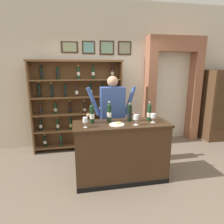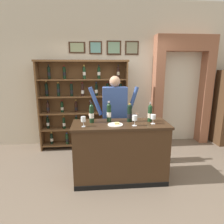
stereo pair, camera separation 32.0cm
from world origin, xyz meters
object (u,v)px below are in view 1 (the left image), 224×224
(wine_glass_spare, at_px, (153,116))
(tasting_bottle_prosecco, at_px, (92,114))
(shopkeeper, at_px, (112,111))
(tasting_bottle_super_tuscan, at_px, (109,112))
(wine_shelf, at_px, (78,103))
(tasting_bottle_bianco, at_px, (129,112))
(cheese_plate, at_px, (117,124))
(tasting_bottle_rosso, at_px, (149,112))
(tasting_counter, at_px, (121,151))
(wine_glass_center, at_px, (85,121))
(wine_glass_left, at_px, (136,118))
(side_cabinet, at_px, (221,105))

(wine_glass_spare, bearing_deg, tasting_bottle_prosecco, 170.77)
(shopkeeper, relative_size, tasting_bottle_super_tuscan, 5.01)
(wine_shelf, bearing_deg, tasting_bottle_bianco, -58.19)
(tasting_bottle_super_tuscan, distance_m, cheese_plate, 0.27)
(wine_glass_spare, bearing_deg, tasting_bottle_rosso, 95.59)
(tasting_counter, relative_size, wine_glass_center, 9.98)
(tasting_bottle_bianco, height_order, wine_glass_left, tasting_bottle_bianco)
(tasting_bottle_rosso, bearing_deg, tasting_bottle_super_tuscan, 176.19)
(tasting_counter, relative_size, tasting_bottle_bianco, 5.07)
(side_cabinet, xyz_separation_m, cheese_plate, (-3.04, -1.46, 0.10))
(tasting_bottle_bianco, bearing_deg, wine_glass_spare, -24.55)
(shopkeeper, height_order, wine_glass_left, shopkeeper)
(tasting_bottle_bianco, distance_m, wine_glass_left, 0.24)
(side_cabinet, height_order, tasting_counter, side_cabinet)
(side_cabinet, bearing_deg, tasting_bottle_prosecco, -159.42)
(wine_shelf, relative_size, tasting_bottle_rosso, 6.26)
(tasting_bottle_bianco, bearing_deg, shopkeeper, 114.35)
(wine_glass_spare, bearing_deg, wine_shelf, 128.25)
(tasting_bottle_prosecco, bearing_deg, wine_glass_center, -119.40)
(tasting_counter, distance_m, wine_glass_spare, 0.79)
(tasting_bottle_super_tuscan, relative_size, tasting_bottle_bianco, 1.12)
(shopkeeper, height_order, wine_glass_center, shopkeeper)
(tasting_counter, relative_size, wine_glass_left, 9.33)
(wine_glass_center, xyz_separation_m, wine_glass_left, (0.78, -0.02, 0.01))
(tasting_bottle_bianco, height_order, tasting_bottle_rosso, tasting_bottle_rosso)
(shopkeeper, bearing_deg, tasting_bottle_prosecco, -133.11)
(wine_shelf, xyz_separation_m, tasting_bottle_super_tuscan, (0.49, -1.30, 0.08))
(wine_shelf, height_order, cheese_plate, wine_shelf)
(side_cabinet, relative_size, cheese_plate, 7.62)
(tasting_bottle_rosso, relative_size, cheese_plate, 1.37)
(tasting_counter, height_order, wine_glass_center, wine_glass_center)
(tasting_bottle_prosecco, relative_size, tasting_bottle_super_tuscan, 0.99)
(side_cabinet, bearing_deg, tasting_bottle_bianco, -155.41)
(tasting_bottle_bianco, xyz_separation_m, tasting_bottle_rosso, (0.33, -0.02, -0.00))
(side_cabinet, height_order, tasting_bottle_bianco, side_cabinet)
(wine_shelf, xyz_separation_m, wine_glass_spare, (1.17, -1.49, 0.03))
(tasting_counter, distance_m, tasting_bottle_bianco, 0.66)
(wine_shelf, bearing_deg, wine_glass_center, -86.84)
(shopkeeper, distance_m, tasting_bottle_bianco, 0.49)
(tasting_bottle_prosecco, relative_size, tasting_bottle_rosso, 1.06)
(tasting_bottle_super_tuscan, height_order, tasting_bottle_rosso, tasting_bottle_super_tuscan)
(tasting_bottle_super_tuscan, relative_size, wine_glass_left, 2.06)
(wine_shelf, height_order, side_cabinet, wine_shelf)
(side_cabinet, height_order, wine_glass_spare, side_cabinet)
(wine_glass_spare, relative_size, cheese_plate, 0.64)
(shopkeeper, distance_m, cheese_plate, 0.62)
(wine_shelf, distance_m, shopkeeper, 1.08)
(tasting_counter, bearing_deg, tasting_bottle_bianco, 29.12)
(tasting_bottle_rosso, height_order, cheese_plate, tasting_bottle_rosso)
(wine_glass_left, bearing_deg, tasting_counter, 142.72)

